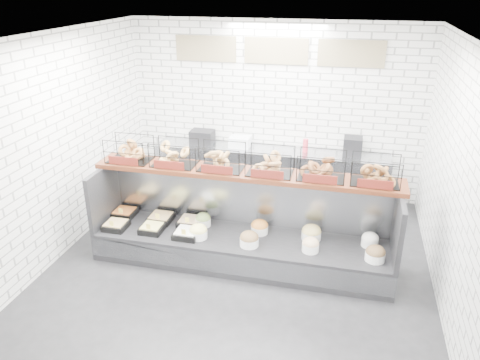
# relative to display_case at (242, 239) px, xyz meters

# --- Properties ---
(ground) EXTENTS (5.50, 5.50, 0.00)m
(ground) POSITION_rel_display_case_xyz_m (0.01, -0.34, -0.33)
(ground) COLOR black
(ground) RESTS_ON ground
(room_shell) EXTENTS (5.02, 5.51, 3.01)m
(room_shell) POSITION_rel_display_case_xyz_m (0.01, 0.26, 1.73)
(room_shell) COLOR white
(room_shell) RESTS_ON ground
(display_case) EXTENTS (4.00, 0.90, 1.20)m
(display_case) POSITION_rel_display_case_xyz_m (0.00, 0.00, 0.00)
(display_case) COLOR black
(display_case) RESTS_ON ground
(bagel_shelf) EXTENTS (4.10, 0.50, 0.40)m
(bagel_shelf) POSITION_rel_display_case_xyz_m (0.00, 0.17, 1.06)
(bagel_shelf) COLOR #3A180C
(bagel_shelf) RESTS_ON display_case
(prep_counter) EXTENTS (4.00, 0.60, 1.20)m
(prep_counter) POSITION_rel_display_case_xyz_m (0.00, 2.09, 0.14)
(prep_counter) COLOR #93969B
(prep_counter) RESTS_ON ground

